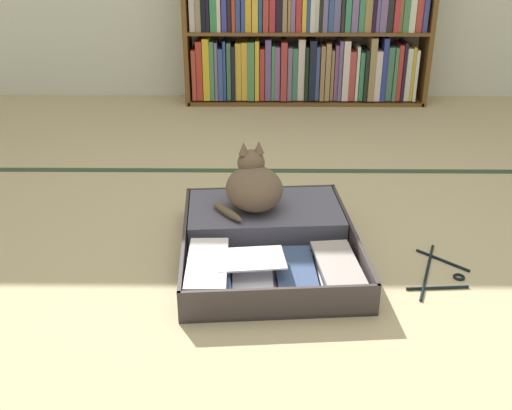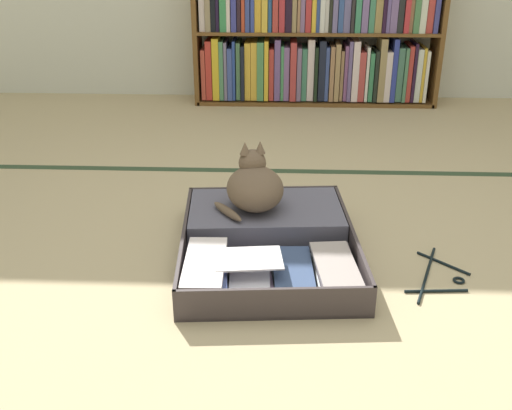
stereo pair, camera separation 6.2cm
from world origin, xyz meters
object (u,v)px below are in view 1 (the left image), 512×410
bookshelf (306,35)px  open_suitcase (267,238)px  clothes_hanger (438,273)px  black_cat (253,186)px

bookshelf → open_suitcase: size_ratio=1.95×
open_suitcase → clothes_hanger: 0.62m
black_cat → clothes_hanger: (0.65, -0.31, -0.20)m
bookshelf → clothes_hanger: (0.33, -2.25, -0.44)m
open_suitcase → black_cat: 0.21m
open_suitcase → clothes_hanger: bearing=-15.9°
bookshelf → clothes_hanger: 2.31m
open_suitcase → black_cat: bearing=111.3°
open_suitcase → black_cat: black_cat is taller
bookshelf → open_suitcase: (-0.27, -2.08, -0.40)m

